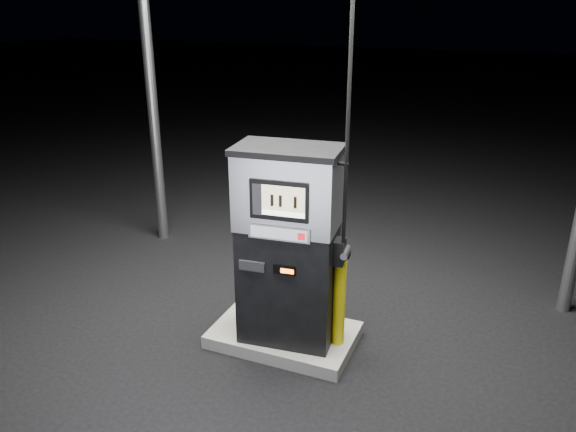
% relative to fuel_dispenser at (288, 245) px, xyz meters
% --- Properties ---
extents(ground, '(80.00, 80.00, 0.00)m').
position_rel_fuel_dispenser_xyz_m(ground, '(-0.09, 0.10, -1.27)').
color(ground, black).
rests_on(ground, ground).
extents(pump_island, '(1.60, 1.00, 0.15)m').
position_rel_fuel_dispenser_xyz_m(pump_island, '(-0.09, 0.10, -1.19)').
color(pump_island, slate).
rests_on(pump_island, ground).
extents(fuel_dispenser, '(1.23, 0.75, 4.51)m').
position_rel_fuel_dispenser_xyz_m(fuel_dispenser, '(0.00, 0.00, 0.00)').
color(fuel_dispenser, black).
rests_on(fuel_dispenser, pump_island).
extents(bollard_left, '(0.14, 0.14, 0.90)m').
position_rel_fuel_dispenser_xyz_m(bollard_left, '(-0.65, 0.13, -0.67)').
color(bollard_left, yellow).
rests_on(bollard_left, pump_island).
extents(bollard_right, '(0.15, 0.15, 0.99)m').
position_rel_fuel_dispenser_xyz_m(bollard_right, '(0.55, 0.09, -0.62)').
color(bollard_right, yellow).
rests_on(bollard_right, pump_island).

